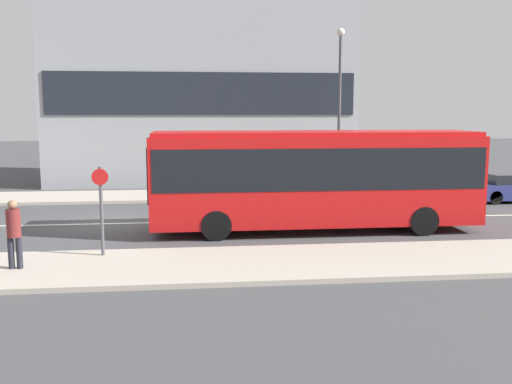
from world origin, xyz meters
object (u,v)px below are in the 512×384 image
Objects in this scene: parked_car_0 at (410,188)px; parked_car_1 at (512,188)px; city_bus at (315,174)px; pedestrian_near_stop at (14,230)px; bus_stop_sign at (101,204)px; street_lamp at (340,96)px.

parked_car_0 is 1.03× the size of parked_car_1.
city_bus is 2.59× the size of parked_car_0.
pedestrian_near_stop is at bearing -145.69° from parked_car_0.
city_bus is at bearing -136.20° from parked_car_0.
city_bus is 7.61m from parked_car_0.
parked_car_1 is 2.36× the size of pedestrian_near_stop.
bus_stop_sign is 0.32× the size of street_lamp.
pedestrian_near_stop is 2.30m from bus_stop_sign.
pedestrian_near_stop is at bearing -150.29° from bus_stop_sign.
street_lamp is at bearing 166.24° from parked_car_1.
city_bus is at bearing -152.09° from pedestrian_near_stop.
street_lamp reaches higher than parked_car_0.
bus_stop_sign is (-16.78, -8.47, 0.95)m from parked_car_1.
bus_stop_sign is at bearing -131.72° from street_lamp.
street_lamp is at bearing 48.28° from bus_stop_sign.
parked_car_0 is 1.74× the size of bus_stop_sign.
parked_car_0 is 14.63m from bus_stop_sign.
parked_car_0 is 0.56× the size of street_lamp.
city_bus is 7.29m from bus_stop_sign.
street_lamp is (9.21, 10.33, 3.15)m from bus_stop_sign.
parked_car_0 is at bearing 35.02° from bus_stop_sign.
city_bus reaches higher than pedestrian_near_stop.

